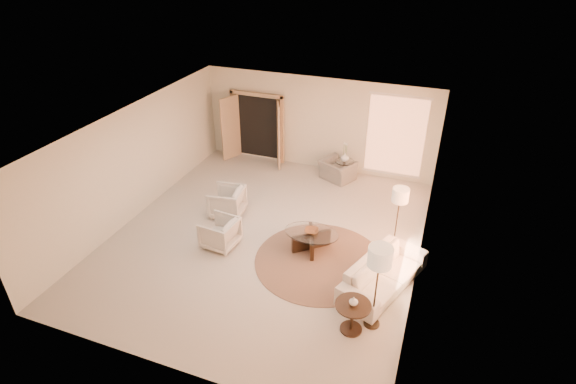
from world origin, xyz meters
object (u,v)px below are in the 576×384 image
(sofa, at_px, (384,273))
(end_vase, at_px, (354,301))
(coffee_table, at_px, (311,238))
(bowl, at_px, (312,231))
(floor_lamp_near, at_px, (400,198))
(end_table, at_px, (352,313))
(armchair_left, at_px, (227,200))
(accent_chair, at_px, (337,167))
(armchair_right, at_px, (220,231))
(floor_lamp_far, at_px, (380,260))
(side_vase, at_px, (345,157))
(side_table, at_px, (344,169))

(sofa, bearing_deg, end_vase, -173.05)
(sofa, distance_m, coffee_table, 1.89)
(bowl, bearing_deg, floor_lamp_near, 23.97)
(end_table, distance_m, end_vase, 0.27)
(end_table, bearing_deg, armchair_left, 145.16)
(accent_chair, xyz_separation_m, coffee_table, (0.32, -3.47, -0.11))
(armchair_right, xyz_separation_m, floor_lamp_near, (3.77, 1.38, 0.91))
(floor_lamp_far, distance_m, side_vase, 5.65)
(accent_chair, distance_m, side_vase, 0.40)
(coffee_table, relative_size, end_table, 2.32)
(bowl, relative_size, end_vase, 1.87)
(armchair_left, relative_size, side_vase, 3.35)
(accent_chair, relative_size, end_vase, 5.44)
(armchair_left, bearing_deg, bowl, 67.91)
(side_vase, bearing_deg, armchair_left, -129.64)
(armchair_left, xyz_separation_m, floor_lamp_far, (4.22, -2.45, 1.09))
(armchair_left, bearing_deg, side_vase, 133.02)
(end_vase, relative_size, side_vase, 0.68)
(coffee_table, xyz_separation_m, side_vase, (-0.12, 3.48, 0.46))
(coffee_table, distance_m, floor_lamp_far, 2.79)
(accent_chair, relative_size, bowl, 2.91)
(side_table, bearing_deg, armchair_right, -114.92)
(armchair_left, relative_size, side_table, 1.32)
(end_vase, bearing_deg, armchair_right, 156.91)
(sofa, distance_m, armchair_right, 3.77)
(sofa, height_order, end_vase, end_vase)
(armchair_right, xyz_separation_m, end_vase, (3.44, -1.47, 0.31))
(coffee_table, height_order, floor_lamp_far, floor_lamp_far)
(armchair_right, distance_m, side_table, 4.49)
(armchair_left, relative_size, end_vase, 4.91)
(side_vase, bearing_deg, end_table, -74.38)
(armchair_right, xyz_separation_m, accent_chair, (1.69, 4.07, 0.02))
(side_table, distance_m, bowl, 3.48)
(end_table, height_order, side_vase, side_vase)
(armchair_left, relative_size, coffee_table, 0.55)
(armchair_left, bearing_deg, coffee_table, 67.91)
(side_table, height_order, end_vase, end_vase)
(coffee_table, xyz_separation_m, floor_lamp_near, (1.76, 0.78, 1.00))
(coffee_table, distance_m, bowl, 0.21)
(armchair_right, height_order, end_vase, end_vase)
(armchair_right, distance_m, side_vase, 4.50)
(bowl, bearing_deg, armchair_right, -163.54)
(sofa, bearing_deg, end_table, -173.05)
(floor_lamp_far, bearing_deg, coffee_table, 134.37)
(floor_lamp_near, height_order, floor_lamp_far, floor_lamp_far)
(armchair_left, bearing_deg, floor_lamp_far, 52.57)
(side_table, relative_size, floor_lamp_far, 0.35)
(end_table, relative_size, floor_lamp_near, 0.43)
(sofa, relative_size, accent_chair, 2.44)
(armchair_right, bearing_deg, bowl, 112.12)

